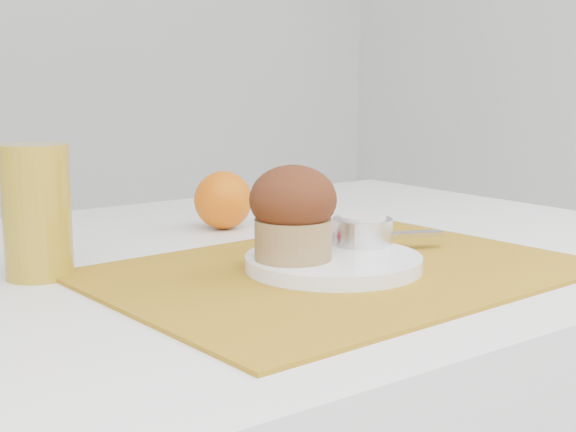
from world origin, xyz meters
TOP-DOWN VIEW (x-y plane):
  - placemat at (0.06, -0.09)m, footprint 0.52×0.39m
  - plate at (0.05, -0.09)m, footprint 0.23×0.23m
  - ramekin at (0.11, -0.07)m, footprint 0.07×0.07m
  - cream at (0.11, -0.07)m, footprint 0.06×0.06m
  - raspberry_near at (0.06, -0.05)m, footprint 0.02×0.02m
  - raspberry_far at (0.10, -0.06)m, footprint 0.02×0.02m
  - butter_knife at (0.12, -0.04)m, footprint 0.20×0.11m
  - orange at (0.09, 0.19)m, footprint 0.08×0.08m
  - juice_glass at (-0.21, 0.08)m, footprint 0.07×0.07m
  - muffin at (0.00, -0.08)m, footprint 0.10×0.10m

SIDE VIEW (x-z plane):
  - placemat at x=0.06m, z-range 0.75..0.75m
  - plate at x=0.05m, z-range 0.75..0.77m
  - butter_knife at x=0.12m, z-range 0.77..0.77m
  - raspberry_near at x=0.06m, z-range 0.77..0.79m
  - raspberry_far at x=0.10m, z-range 0.77..0.79m
  - ramekin at x=0.11m, z-range 0.77..0.80m
  - orange at x=0.09m, z-range 0.75..0.83m
  - cream at x=0.11m, z-range 0.80..0.80m
  - muffin at x=0.00m, z-range 0.77..0.87m
  - juice_glass at x=-0.21m, z-range 0.75..0.89m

